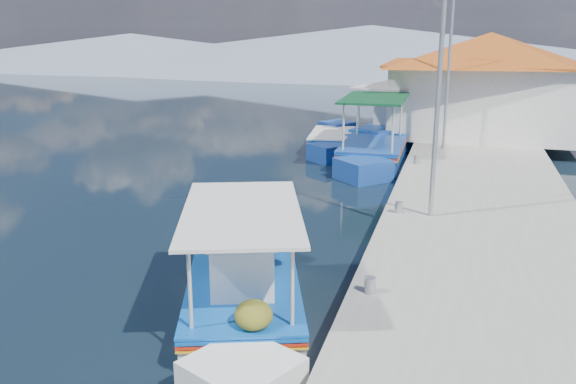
# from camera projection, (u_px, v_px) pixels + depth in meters

# --- Properties ---
(ground) EXTENTS (160.00, 160.00, 0.00)m
(ground) POSITION_uv_depth(u_px,v_px,m) (233.00, 243.00, 14.84)
(ground) COLOR black
(ground) RESTS_ON ground
(quay) EXTENTS (5.00, 44.00, 0.50)m
(quay) POSITION_uv_depth(u_px,v_px,m) (480.00, 189.00, 18.77)
(quay) COLOR #99968F
(quay) RESTS_ON ground
(bollards) EXTENTS (0.20, 17.20, 0.30)m
(bollards) POSITION_uv_depth(u_px,v_px,m) (410.00, 178.00, 18.53)
(bollards) COLOR #A5A8AD
(bollards) RESTS_ON quay
(main_caique) EXTENTS (3.52, 6.57, 2.29)m
(main_caique) POSITION_uv_depth(u_px,v_px,m) (246.00, 294.00, 11.02)
(main_caique) COLOR white
(main_caique) RESTS_ON ground
(caique_green_canopy) EXTENTS (2.38, 7.61, 2.84)m
(caique_green_canopy) POSITION_uv_depth(u_px,v_px,m) (373.00, 152.00, 23.37)
(caique_green_canopy) COLOR navy
(caique_green_canopy) RESTS_ON ground
(caique_blue_hull) EXTENTS (2.34, 6.29, 1.13)m
(caique_blue_hull) POSITION_uv_depth(u_px,v_px,m) (334.00, 142.00, 25.95)
(caique_blue_hull) COLOR navy
(caique_blue_hull) RESTS_ON ground
(caique_far) EXTENTS (3.99, 8.07, 2.94)m
(caique_far) POSITION_uv_depth(u_px,v_px,m) (396.00, 131.00, 27.25)
(caique_far) COLOR navy
(caique_far) RESTS_ON ground
(harbor_building) EXTENTS (10.49, 10.49, 4.40)m
(harbor_building) POSITION_uv_depth(u_px,v_px,m) (487.00, 82.00, 26.36)
(harbor_building) COLOR white
(harbor_building) RESTS_ON quay
(lamp_post_near) EXTENTS (1.21, 0.14, 6.00)m
(lamp_post_near) POSITION_uv_depth(u_px,v_px,m) (435.00, 83.00, 14.47)
(lamp_post_near) COLOR #A5A8AD
(lamp_post_near) RESTS_ON quay
(lamp_post_far) EXTENTS (1.21, 0.14, 6.00)m
(lamp_post_far) POSITION_uv_depth(u_px,v_px,m) (447.00, 62.00, 22.81)
(lamp_post_far) COLOR #A5A8AD
(lamp_post_far) RESTS_ON quay
(mountain_ridge) EXTENTS (171.40, 96.00, 5.50)m
(mountain_ridge) POSITION_uv_depth(u_px,v_px,m) (478.00, 56.00, 64.45)
(mountain_ridge) COLOR slate
(mountain_ridge) RESTS_ON ground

